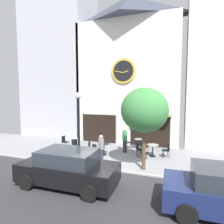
# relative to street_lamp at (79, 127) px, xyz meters

# --- Properties ---
(ground_plane) EXTENTS (27.61, 11.04, 0.13)m
(ground_plane) POSITION_rel_street_lamp_xyz_m (1.47, -0.67, -2.09)
(ground_plane) COLOR gray
(clock_building) EXTENTS (8.46, 3.75, 12.00)m
(clock_building) POSITION_rel_street_lamp_xyz_m (1.31, 6.07, 4.12)
(clock_building) COLOR silver
(clock_building) RESTS_ON ground_plane
(neighbor_building_left) EXTENTS (6.56, 4.17, 13.97)m
(neighbor_building_left) POSITION_rel_street_lamp_xyz_m (-5.99, 6.94, 4.92)
(neighbor_building_left) COLOR #B2B2BC
(neighbor_building_left) RESTS_ON ground_plane
(street_lamp) EXTENTS (0.36, 0.36, 4.06)m
(street_lamp) POSITION_rel_street_lamp_xyz_m (0.00, 0.00, 0.00)
(street_lamp) COLOR black
(street_lamp) RESTS_ON ground_plane
(street_tree) EXTENTS (2.44, 2.19, 4.29)m
(street_tree) POSITION_rel_street_lamp_xyz_m (3.77, 0.12, 1.06)
(street_tree) COLOR brown
(street_tree) RESTS_ON ground_plane
(cafe_table_center_left) EXTENTS (0.79, 0.79, 0.72)m
(cafe_table_center_left) POSITION_rel_street_lamp_xyz_m (-1.69, 2.40, -1.53)
(cafe_table_center_left) COLOR black
(cafe_table_center_left) RESTS_ON ground_plane
(cafe_table_near_door) EXTENTS (0.71, 0.71, 0.77)m
(cafe_table_near_door) POSITION_rel_street_lamp_xyz_m (0.88, 1.70, -1.52)
(cafe_table_near_door) COLOR black
(cafe_table_near_door) RESTS_ON ground_plane
(cafe_table_leftmost) EXTENTS (0.61, 0.61, 0.72)m
(cafe_table_leftmost) POSITION_rel_street_lamp_xyz_m (2.74, 3.89, -1.59)
(cafe_table_leftmost) COLOR black
(cafe_table_leftmost) RESTS_ON ground_plane
(cafe_table_rightmost) EXTENTS (0.76, 0.76, 0.76)m
(cafe_table_rightmost) POSITION_rel_street_lamp_xyz_m (3.95, 2.43, -1.51)
(cafe_table_rightmost) COLOR black
(cafe_table_rightmost) RESTS_ON ground_plane
(cafe_chair_by_entrance) EXTENTS (0.46, 0.46, 0.90)m
(cafe_chair_by_entrance) POSITION_rel_street_lamp_xyz_m (0.08, 1.41, -1.53)
(cafe_chair_by_entrance) COLOR black
(cafe_chair_by_entrance) RESTS_ON ground_plane
(cafe_chair_curbside) EXTENTS (0.56, 0.56, 0.90)m
(cafe_chair_curbside) POSITION_rel_street_lamp_xyz_m (3.13, 2.10, -1.53)
(cafe_chair_curbside) COLOR black
(cafe_chair_curbside) RESTS_ON ground_plane
(cafe_chair_corner) EXTENTS (0.54, 0.54, 0.90)m
(cafe_chair_corner) POSITION_rel_street_lamp_xyz_m (-1.30, 1.66, -1.53)
(cafe_chair_corner) COLOR black
(cafe_chair_corner) RESTS_ON ground_plane
(cafe_chair_under_awning) EXTENTS (0.42, 0.42, 0.90)m
(cafe_chair_under_awning) POSITION_rel_street_lamp_xyz_m (-2.49, 2.25, -1.53)
(cafe_chair_under_awning) COLOR black
(cafe_chair_under_awning) RESTS_ON ground_plane
(cafe_chair_facing_wall) EXTENTS (0.53, 0.53, 0.90)m
(cafe_chair_facing_wall) POSITION_rel_street_lamp_xyz_m (0.65, 0.90, -1.53)
(cafe_chair_facing_wall) COLOR black
(cafe_chair_facing_wall) RESTS_ON ground_plane
(cafe_chair_facing_street) EXTENTS (0.56, 0.56, 0.90)m
(cafe_chair_facing_street) POSITION_rel_street_lamp_xyz_m (3.25, 2.95, -1.53)
(cafe_chair_facing_street) COLOR black
(cafe_chair_facing_street) RESTS_ON ground_plane
(cafe_chair_outer) EXTENTS (0.50, 0.50, 0.90)m
(cafe_chair_outer) POSITION_rel_street_lamp_xyz_m (4.82, 2.55, -1.53)
(cafe_chair_outer) COLOR black
(cafe_chair_outer) RESTS_ON ground_plane
(cafe_chair_left_end) EXTENTS (0.53, 0.53, 0.90)m
(cafe_chair_left_end) POSITION_rel_street_lamp_xyz_m (1.99, 3.66, -1.53)
(cafe_chair_left_end) COLOR black
(cafe_chair_left_end) RESTS_ON ground_plane
(pedestrian_grey) EXTENTS (0.45, 0.45, 1.67)m
(pedestrian_grey) POSITION_rel_street_lamp_xyz_m (1.36, 0.10, -1.20)
(pedestrian_grey) COLOR #2D2D38
(pedestrian_grey) RESTS_ON ground_plane
(pedestrian_green) EXTENTS (0.44, 0.44, 1.67)m
(pedestrian_green) POSITION_rel_street_lamp_xyz_m (2.01, 2.74, -1.20)
(pedestrian_green) COLOR #2D2D38
(pedestrian_green) RESTS_ON ground_plane
(parked_car_black) EXTENTS (4.34, 2.11, 1.55)m
(parked_car_black) POSITION_rel_street_lamp_xyz_m (0.98, -2.70, -1.30)
(parked_car_black) COLOR black
(parked_car_black) RESTS_ON ground_plane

